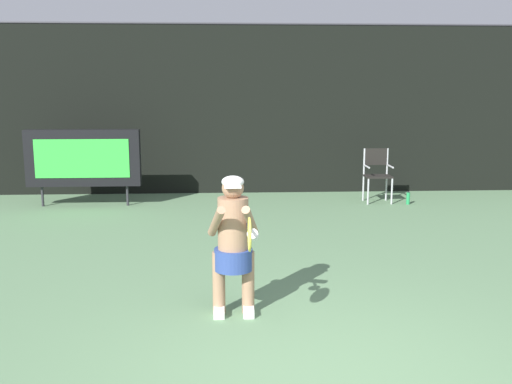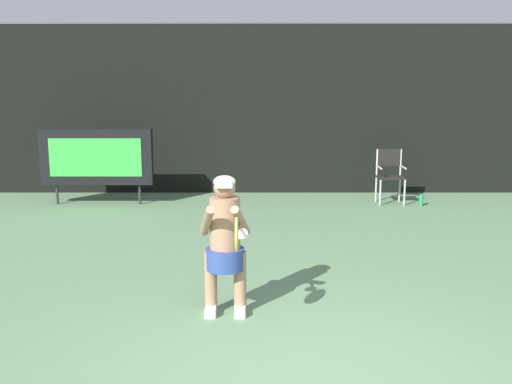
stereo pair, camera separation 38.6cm
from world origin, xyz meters
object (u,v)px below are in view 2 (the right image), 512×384
object	(u,v)px
scoreboard	(98,157)
water_bottle	(423,200)
umpire_chair	(392,173)
tennis_racket	(238,234)
tennis_player	(227,240)

from	to	relation	value
scoreboard	water_bottle	distance (m)	6.45
scoreboard	water_bottle	bearing A→B (deg)	-1.68
umpire_chair	tennis_racket	xyz separation A→B (m)	(-2.86, -6.34, 0.37)
water_bottle	tennis_racket	bearing A→B (deg)	-119.53
scoreboard	umpire_chair	distance (m)	5.84
water_bottle	tennis_racket	xyz separation A→B (m)	(-3.43, -6.05, 0.87)
tennis_player	tennis_racket	size ratio (longest dim) A/B	2.38
tennis_racket	tennis_player	bearing A→B (deg)	123.24
scoreboard	tennis_racket	world-z (taller)	scoreboard
umpire_chair	tennis_racket	distance (m)	6.97
umpire_chair	water_bottle	xyz separation A→B (m)	(0.57, -0.30, -0.50)
scoreboard	umpire_chair	xyz separation A→B (m)	(5.83, 0.11, -0.33)
water_bottle	tennis_player	bearing A→B (deg)	-123.10
umpire_chair	tennis_player	size ratio (longest dim) A/B	0.75
tennis_racket	umpire_chair	bearing A→B (deg)	85.51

